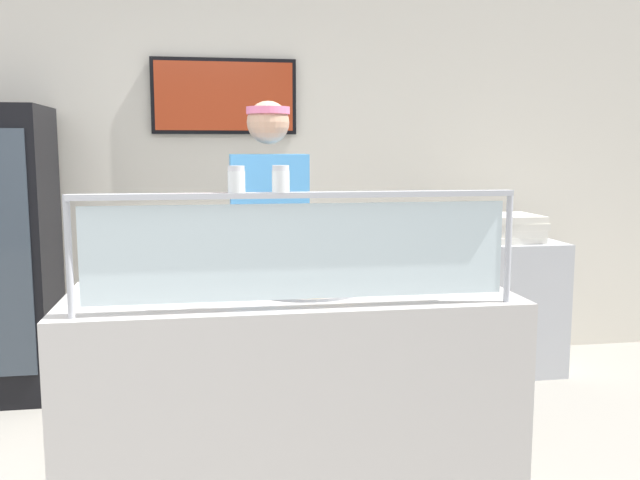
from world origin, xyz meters
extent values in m
plane|color=gray|center=(0.89, 1.00, 0.00)|extent=(12.00, 12.00, 0.00)
cube|color=silver|center=(0.89, 2.50, 1.35)|extent=(6.18, 0.08, 2.70)
cube|color=black|center=(0.69, 2.44, 1.88)|extent=(0.98, 0.04, 0.51)
cube|color=#B23819|center=(0.69, 2.41, 1.88)|extent=(0.93, 0.01, 0.46)
cube|color=#BCB7B2|center=(0.89, 0.37, 0.47)|extent=(1.78, 0.73, 0.95)
cylinder|color=#B2B5BC|center=(0.10, 0.06, 1.16)|extent=(0.02, 0.02, 0.43)
cylinder|color=#B2B5BC|center=(1.68, 0.06, 1.16)|extent=(0.02, 0.02, 0.43)
cube|color=silver|center=(0.89, 0.06, 1.16)|extent=(1.52, 0.01, 0.35)
cube|color=#B2B5BC|center=(0.89, 0.06, 1.37)|extent=(1.58, 0.06, 0.02)
cylinder|color=#9EA0A8|center=(0.97, 0.40, 0.96)|extent=(0.47, 0.47, 0.01)
cylinder|color=tan|center=(0.97, 0.40, 0.97)|extent=(0.45, 0.45, 0.02)
cylinder|color=#D65B2D|center=(0.97, 0.40, 0.98)|extent=(0.39, 0.39, 0.01)
cube|color=#ADAFB7|center=(0.92, 0.38, 0.99)|extent=(0.09, 0.28, 0.01)
cylinder|color=white|center=(0.67, 0.06, 1.41)|extent=(0.06, 0.06, 0.08)
cylinder|color=white|center=(0.67, 0.06, 1.40)|extent=(0.05, 0.05, 0.05)
cylinder|color=silver|center=(0.67, 0.06, 1.46)|extent=(0.06, 0.06, 0.02)
cylinder|color=white|center=(0.82, 0.06, 1.41)|extent=(0.06, 0.06, 0.08)
cylinder|color=red|center=(0.82, 0.06, 1.40)|extent=(0.05, 0.05, 0.05)
cylinder|color=silver|center=(0.82, 0.06, 1.46)|extent=(0.06, 0.06, 0.02)
cylinder|color=#23232D|center=(0.76, 1.06, 0.47)|extent=(0.13, 0.13, 0.95)
cylinder|color=#23232D|center=(0.98, 1.06, 0.47)|extent=(0.13, 0.13, 0.95)
cube|color=#4C9EE5|center=(0.87, 1.06, 1.23)|extent=(0.38, 0.21, 0.55)
sphere|color=tan|center=(0.87, 1.06, 1.66)|extent=(0.21, 0.21, 0.21)
cylinder|color=pink|center=(0.87, 1.06, 1.71)|extent=(0.21, 0.21, 0.04)
cylinder|color=tan|center=(1.05, 0.84, 1.13)|extent=(0.08, 0.34, 0.08)
cylinder|color=blue|center=(-0.54, 1.85, 0.98)|extent=(0.06, 0.06, 0.20)
cube|color=#B7BABF|center=(2.57, 2.01, 0.45)|extent=(0.70, 0.55, 0.90)
cube|color=silver|center=(2.56, 2.01, 0.93)|extent=(0.42, 0.42, 0.04)
cube|color=silver|center=(2.57, 2.01, 0.97)|extent=(0.43, 0.43, 0.04)
cube|color=silver|center=(2.59, 2.01, 1.02)|extent=(0.43, 0.43, 0.04)
cube|color=silver|center=(2.57, 2.01, 1.06)|extent=(0.41, 0.41, 0.04)
camera|label=1|loc=(0.57, -2.33, 1.53)|focal=38.31mm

